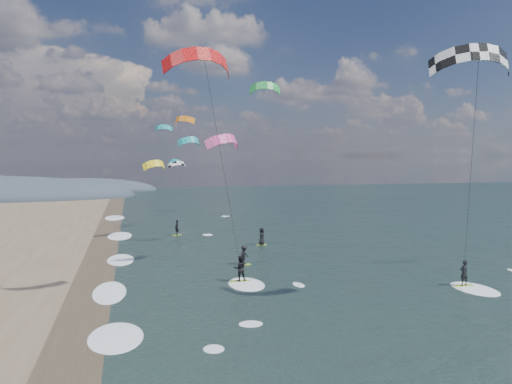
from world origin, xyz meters
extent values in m
plane|color=black|center=(0.00, 0.00, 0.00)|extent=(260.00, 260.00, 0.00)
cube|color=#382D23|center=(-12.00, 10.00, 0.00)|extent=(3.00, 240.00, 0.00)
ellipsoid|color=#3D4756|center=(-22.00, 120.00, 0.00)|extent=(40.00, 18.00, 7.00)
cube|color=#A4CD24|center=(14.09, 10.36, 0.03)|extent=(1.50, 0.45, 0.06)
imported|color=black|center=(14.09, 10.36, 0.99)|extent=(0.73, 0.54, 1.85)
ellipsoid|color=white|center=(14.39, 9.56, 0.00)|extent=(2.60, 4.20, 0.12)
cylinder|color=black|center=(12.09, 7.36, 8.29)|extent=(0.02, 0.02, 15.74)
cube|color=#A4CD24|center=(-1.32, 15.61, 0.03)|extent=(1.49, 0.46, 0.07)
imported|color=black|center=(-1.32, 15.61, 1.02)|extent=(0.96, 0.76, 1.89)
ellipsoid|color=white|center=(-1.02, 14.81, 0.00)|extent=(2.60, 4.20, 0.12)
cylinder|color=black|center=(-3.07, 12.61, 8.39)|extent=(0.02, 0.02, 15.78)
cube|color=#A4CD24|center=(0.27, 21.23, 0.03)|extent=(1.10, 0.35, 0.05)
imported|color=black|center=(0.27, 21.23, 0.87)|extent=(1.19, 1.17, 1.64)
cube|color=#A4CD24|center=(4.21, 30.16, 0.03)|extent=(1.10, 0.35, 0.05)
imported|color=black|center=(4.21, 30.16, 0.95)|extent=(0.95, 1.05, 1.80)
cube|color=#A4CD24|center=(-3.88, 38.99, 0.03)|extent=(1.10, 0.35, 0.05)
imported|color=black|center=(-3.88, 38.99, 0.94)|extent=(0.64, 0.76, 1.77)
ellipsoid|color=white|center=(-10.80, 6.00, 0.00)|extent=(2.40, 5.40, 0.11)
ellipsoid|color=white|center=(-10.80, 15.00, 0.00)|extent=(2.40, 5.40, 0.11)
ellipsoid|color=white|center=(-10.80, 26.00, 0.00)|extent=(2.40, 5.40, 0.11)
ellipsoid|color=white|center=(-10.80, 40.00, 0.00)|extent=(2.40, 5.40, 0.11)
ellipsoid|color=white|center=(-10.80, 58.00, 0.00)|extent=(2.40, 5.40, 0.11)
camera|label=1|loc=(-9.18, -20.31, 9.42)|focal=35.00mm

